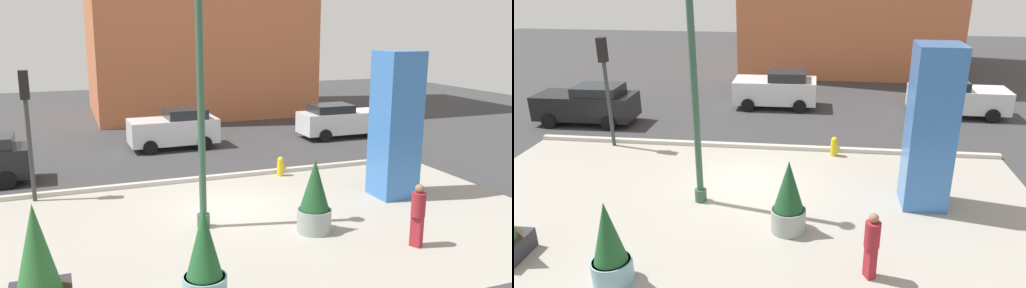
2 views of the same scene
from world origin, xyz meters
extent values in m
plane|color=#38383A|center=(0.00, 4.00, 0.00)|extent=(60.00, 60.00, 0.00)
cube|color=#9E998E|center=(0.00, -2.00, 0.00)|extent=(18.00, 10.00, 0.02)
cube|color=#B7B2A8|center=(0.00, 3.12, 0.08)|extent=(18.00, 0.24, 0.16)
cylinder|color=#335642|center=(-1.27, -1.39, 0.20)|extent=(0.36, 0.36, 0.40)
cylinder|color=#335642|center=(-1.27, -1.39, 3.46)|extent=(0.20, 0.20, 6.93)
cube|color=#3870BC|center=(5.41, -0.79, 2.41)|extent=(1.26, 1.26, 4.82)
cone|color=#2D6B33|center=(-5.46, -4.83, 1.43)|extent=(0.88, 0.88, 1.80)
cylinder|color=gray|center=(1.52, -2.78, 0.33)|extent=(0.95, 0.95, 0.66)
cylinder|color=#382819|center=(1.52, -2.78, 0.64)|extent=(0.88, 0.88, 0.04)
cone|color=#1E4C28|center=(1.52, -2.78, 1.36)|extent=(0.82, 0.82, 1.41)
cylinder|color=#382819|center=(-2.30, -5.43, 0.56)|extent=(0.86, 0.86, 0.04)
cone|color=#235B2D|center=(-2.30, -5.43, 1.32)|extent=(0.76, 0.76, 1.48)
cylinder|color=gold|center=(2.82, 2.70, 0.28)|extent=(0.26, 0.26, 0.55)
sphere|color=gold|center=(2.82, 2.70, 0.63)|extent=(0.24, 0.24, 0.24)
cylinder|color=gold|center=(2.99, 2.70, 0.30)|extent=(0.12, 0.10, 0.10)
cylinder|color=#333833|center=(-5.85, 2.75, 1.67)|extent=(0.14, 0.14, 3.35)
cube|color=black|center=(-5.85, 2.75, 3.80)|extent=(0.28, 0.32, 0.90)
sphere|color=green|center=(-5.85, 2.92, 3.80)|extent=(0.18, 0.18, 0.18)
cube|color=silver|center=(8.60, 8.28, 0.79)|extent=(4.49, 1.79, 1.04)
cube|color=#1E2328|center=(7.93, 8.29, 1.52)|extent=(2.03, 1.55, 0.40)
cylinder|color=black|center=(10.00, 9.13, 0.32)|extent=(0.64, 0.23, 0.64)
cylinder|color=black|center=(9.98, 7.40, 0.32)|extent=(0.64, 0.23, 0.64)
cylinder|color=black|center=(7.23, 9.17, 0.32)|extent=(0.64, 0.23, 0.64)
cylinder|color=black|center=(7.21, 7.44, 0.32)|extent=(0.64, 0.23, 0.64)
cube|color=silver|center=(-0.04, 8.77, 0.83)|extent=(4.08, 1.97, 1.12)
cube|color=#1E2328|center=(0.57, 8.78, 1.61)|extent=(1.85, 1.69, 0.45)
cylinder|color=black|center=(-1.26, 7.80, 0.32)|extent=(0.65, 0.24, 0.64)
cylinder|color=black|center=(-1.31, 9.67, 0.32)|extent=(0.65, 0.24, 0.64)
cylinder|color=black|center=(1.23, 7.86, 0.32)|extent=(0.65, 0.24, 0.64)
cylinder|color=black|center=(1.19, 9.73, 0.32)|extent=(0.65, 0.24, 0.64)
cylinder|color=black|center=(-6.81, 4.45, 0.32)|extent=(0.64, 0.23, 0.64)
cylinder|color=black|center=(-6.82, 6.21, 0.32)|extent=(0.64, 0.23, 0.64)
cube|color=maroon|center=(3.56, -4.60, 0.42)|extent=(0.30, 0.34, 0.83)
cylinder|color=maroon|center=(3.56, -4.60, 1.15)|extent=(0.48, 0.48, 0.63)
sphere|color=#8C664C|center=(3.56, -4.60, 1.57)|extent=(0.23, 0.23, 0.23)
camera|label=1|loc=(-4.76, -15.17, 5.61)|focal=37.11mm
camera|label=2|loc=(2.31, -14.01, 6.95)|focal=33.34mm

